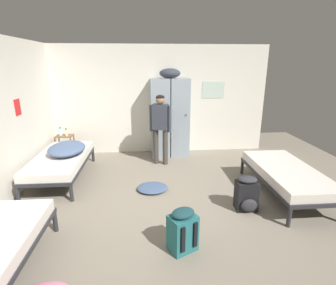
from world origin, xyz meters
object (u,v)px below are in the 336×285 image
Objects in this scene: bed_left_rear at (61,160)px; backpack_teal at (182,230)px; person_traveler at (160,123)px; water_bottle at (60,132)px; backpack_black at (247,194)px; bedding_heap at (67,148)px; bed_right at (286,174)px; clothes_pile_denim at (152,188)px; lotion_bottle at (66,133)px; shelf_unit at (65,145)px; locker_bank at (170,116)px.

backpack_teal is (2.07, -2.21, -0.12)m from bed_left_rear.
person_traveler reaches higher than water_bottle.
backpack_black is at bearing 36.50° from backpack_teal.
bedding_heap is 3.02m from backpack_teal.
clothes_pile_denim is at bearing 171.70° from bed_right.
bed_left_rear is 10.70× the size of lotion_bottle.
shelf_unit is 2.69m from clothes_pile_denim.
backpack_black reaches higher than clothes_pile_denim.
locker_bank is at bearing 109.80° from backpack_black.
bed_right is 2.67m from person_traveler.
clothes_pile_denim is at bearing -23.22° from bedding_heap.
water_bottle reaches higher than backpack_teal.
person_traveler reaches higher than clothes_pile_denim.
person_traveler is 2.81× the size of backpack_teal.
backpack_teal is at bearing -49.39° from bedding_heap.
locker_bank is 1.09× the size of bed_right.
backpack_black is at bearing -70.20° from locker_bank.
backpack_black is 1.01× the size of clothes_pile_denim.
clothes_pile_denim is (1.75, -0.63, -0.34)m from bed_left_rear.
bed_right is at bearing -26.19° from lotion_bottle.
person_traveler is 7.57× the size of water_bottle.
locker_bank is 2.15m from clothes_pile_denim.
locker_bank is 3.63× the size of shelf_unit.
bed_left_rear is 3.03m from backpack_teal.
shelf_unit reaches higher than backpack_teal.
lotion_bottle is 4.03m from backpack_teal.
backpack_teal reaches higher than bed_left_rear.
shelf_unit is 1.04× the size of backpack_teal.
person_traveler reaches higher than lotion_bottle.
shelf_unit is 1.17m from bedding_heap.
bed_right is at bearing -26.05° from water_bottle.
shelf_unit is at bearing 150.26° from lotion_bottle.
person_traveler is 2.85× the size of clothes_pile_denim.
bed_left_rear is at bearing -80.79° from lotion_bottle.
lotion_bottle is (-2.15, 0.46, -0.28)m from person_traveler.
backpack_black is 1.00× the size of backpack_teal.
shelf_unit is 1.04× the size of backpack_black.
backpack_black is (1.21, -2.04, -0.67)m from person_traveler.
bed_right is at bearing -38.03° from person_traveler.
clothes_pile_denim is (-0.48, -1.88, -0.93)m from locker_bank.
locker_bank reaches higher than bed_right.
backpack_black is (3.06, -1.46, -0.34)m from bedding_heap.
backpack_teal is 1.01× the size of clothes_pile_denim.
person_traveler reaches higher than shelf_unit.
backpack_black is at bearing -36.69° from lotion_bottle.
backpack_teal is at bearing -92.54° from locker_bank.
person_traveler is (1.97, 0.65, 0.55)m from bed_left_rear.
bedding_heap is 1.55× the size of backpack_black.
water_bottle reaches higher than clothes_pile_denim.
bed_right is 1.23× the size of person_traveler.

